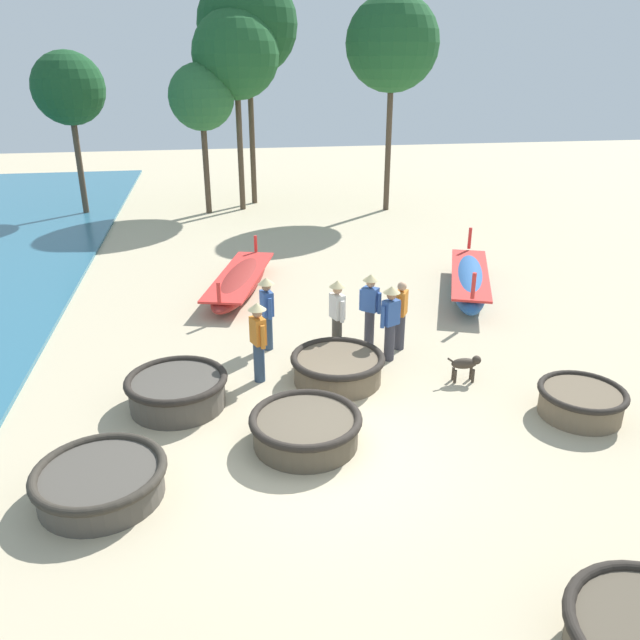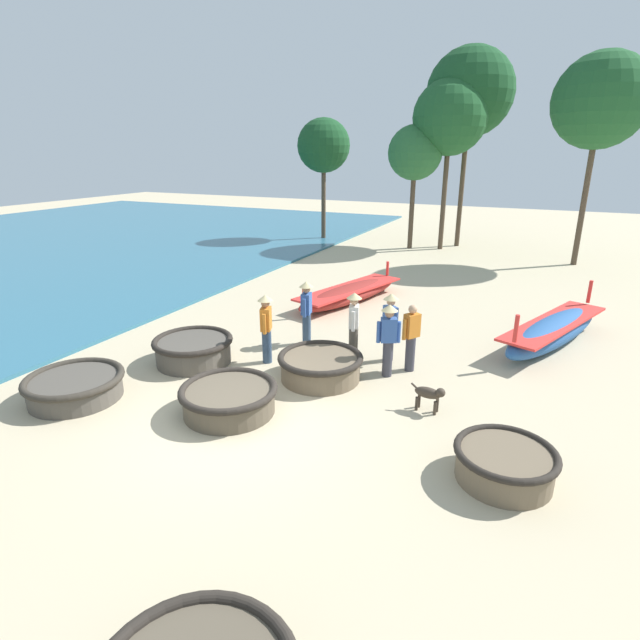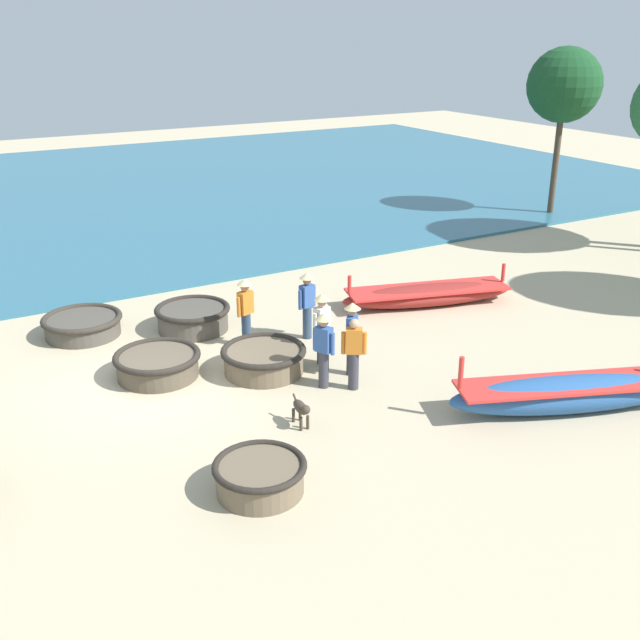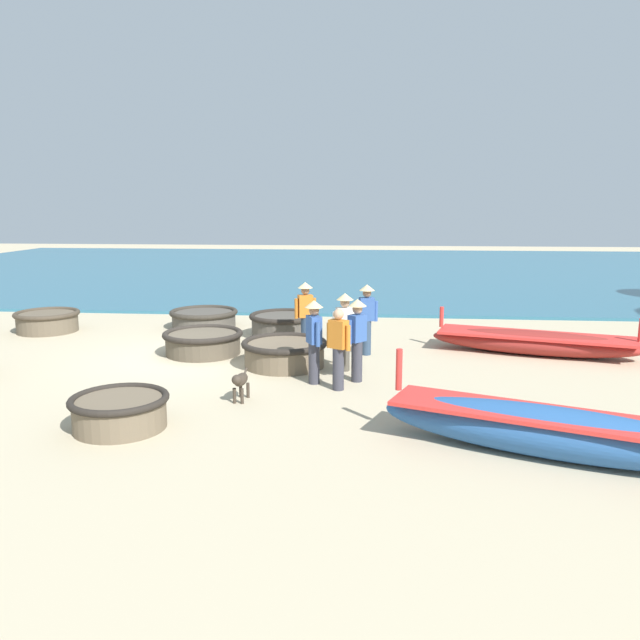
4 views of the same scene
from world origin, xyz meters
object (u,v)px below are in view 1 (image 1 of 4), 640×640
long_boat_ochre_hull (240,281)px  fisherman_standing_right (258,337)px  tree_left_mid (69,89)px  tree_leftmost (201,98)px  tree_center (236,55)px  fisherman_hauling (267,309)px  tree_right_mid (248,25)px  coracle_tilted (581,401)px  dog (466,364)px  long_boat_white_hull (469,281)px  coracle_far_right (177,390)px  coracle_upturned (338,367)px  fisherman_with_hat (370,305)px  fisherman_by_coracle (337,312)px  coracle_front_right (306,428)px  coracle_weathered (100,480)px  fisherman_standing_left (401,314)px  fisherman_crouching (390,318)px  tree_rightmost (392,44)px

long_boat_ochre_hull → fisherman_standing_right: fisherman_standing_right is taller
tree_left_mid → tree_leftmost: bearing=-5.3°
tree_center → tree_leftmost: size_ratio=1.34×
fisherman_hauling → tree_right_mid: 17.14m
coracle_tilted → tree_leftmost: 19.59m
dog → tree_left_mid: bearing=120.6°
fisherman_hauling → dog: 4.38m
long_boat_white_hull → tree_right_mid: size_ratio=0.51×
coracle_far_right → fisherman_standing_right: size_ratio=1.12×
tree_left_mid → tree_leftmost: (5.09, -0.47, -0.34)m
coracle_upturned → fisherman_with_hat: size_ratio=1.13×
coracle_upturned → dog: coracle_upturned is taller
fisherman_with_hat → fisherman_by_coracle: bearing=-160.4°
fisherman_standing_right → coracle_far_right: bearing=-154.7°
coracle_front_right → fisherman_hauling: size_ratio=1.13×
long_boat_white_hull → fisherman_by_coracle: (-4.34, -3.09, 0.58)m
coracle_upturned → coracle_weathered: size_ratio=0.97×
tree_leftmost → long_boat_ochre_hull: bearing=-85.7°
tree_center → coracle_upturned: bearing=-86.8°
fisherman_standing_left → dog: fisherman_standing_left is taller
coracle_tilted → fisherman_crouching: (-2.77, 2.82, 0.66)m
coracle_weathered → coracle_tilted: bearing=6.3°
fisherman_standing_left → coracle_weathered: bearing=-143.9°
long_boat_ochre_hull → fisherman_by_coracle: (1.86, -4.40, 0.66)m
coracle_weathered → long_boat_ochre_hull: 9.02m
coracle_far_right → long_boat_white_hull: long_boat_white_hull is taller
fisherman_crouching → tree_leftmost: 16.04m
coracle_upturned → tree_leftmost: size_ratio=0.31×
tree_rightmost → fisherman_by_coracle: bearing=-109.7°
tree_left_mid → coracle_front_right: bearing=-70.6°
tree_center → coracle_tilted: bearing=-75.0°
coracle_weathered → fisherman_by_coracle: size_ratio=1.16×
fisherman_with_hat → fisherman_standing_left: size_ratio=1.06×
tree_leftmost → fisherman_by_coracle: bearing=-79.8°
fisherman_with_hat → tree_left_mid: (-8.52, 14.81, 4.02)m
fisherman_with_hat → tree_rightmost: 15.32m
coracle_far_right → tree_leftmost: size_ratio=0.31×
fisherman_standing_right → long_boat_white_hull: bearing=34.0°
fisherman_standing_right → tree_leftmost: size_ratio=0.28×
long_boat_ochre_hull → tree_leftmost: tree_leftmost is taller
long_boat_ochre_hull → fisherman_hauling: bearing=-84.4°
tree_right_mid → tree_leftmost: tree_right_mid is taller
fisherman_crouching → tree_right_mid: tree_right_mid is taller
tree_center → tree_left_mid: size_ratio=1.25×
fisherman_hauling → tree_rightmost: tree_rightmost is taller
coracle_tilted → long_boat_ochre_hull: long_boat_ochre_hull is taller
long_boat_ochre_hull → tree_center: bearing=86.2°
long_boat_white_hull → tree_center: bearing=114.6°
coracle_front_right → fisherman_with_hat: fisherman_with_hat is taller
tree_center → tree_rightmost: bearing=-10.8°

